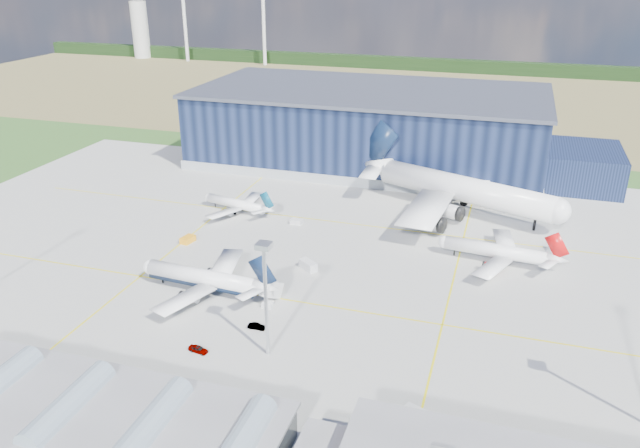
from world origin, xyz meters
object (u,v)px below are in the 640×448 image
Objects in this scene: gse_tug_a at (188,240)px; gse_van_a at (419,419)px; airliner_widebody at (466,176)px; gse_cart_a at (488,273)px; gse_cart_b at (297,222)px; light_mast_center at (265,282)px; airliner_regional at (236,199)px; gse_van_b at (308,265)px; airliner_navy at (202,269)px; airstair at (272,294)px; car_b at (257,326)px; airliner_red at (496,244)px; car_a at (198,349)px; hangar at (377,130)px.

gse_tug_a is 0.70× the size of gse_van_a.
airliner_widebody reaches higher than gse_cart_a.
gse_cart_a reaches higher than gse_cart_b.
airliner_widebody is at bearing 71.37° from light_mast_center.
airliner_regional reaches higher than gse_van_b.
airliner_navy reaches higher than gse_tug_a.
gse_van_a is 56.98m from gse_van_b.
gse_cart_a is (60.17, 26.58, -4.82)m from airliner_navy.
car_b is (1.20, -11.36, -1.17)m from airstair.
airliner_regional is (-73.67, 11.45, -0.99)m from airliner_red.
airliner_red reaches higher than car_b.
gse_tug_a is 35.27m from gse_van_b.
gse_van_a is (68.70, -51.11, 0.41)m from gse_tug_a.
light_mast_center is 0.92× the size of airliner_regional.
car_a is (-50.29, -47.90, -0.06)m from gse_cart_a.
airliner_widebody reaches higher than airliner_red.
airliner_regional is (-35.26, 63.45, -11.34)m from light_mast_center.
gse_van_b is (-3.71, 35.06, -14.33)m from light_mast_center.
airliner_widebody is (-10.41, 31.05, 6.01)m from airliner_red.
airliner_regional reaches higher than gse_van_a.
hangar is at bearing 151.65° from airliner_widebody.
airliner_navy is 25.88m from gse_van_b.
airstair is (0.63, -106.08, -9.86)m from hangar.
airliner_regional is 70.54m from car_a.
airliner_red is 7.93× the size of gse_tug_a.
airliner_red is (45.60, -72.80, -6.54)m from hangar.
gse_cart_b is 54.00m from car_b.
airstair is at bearing -89.66° from hangar.
gse_cart_a reaches higher than car_b.
gse_cart_b is (-53.04, 15.83, -0.01)m from gse_cart_a.
gse_cart_a is 42.31m from gse_van_b.
airliner_red is 56.04m from airstair.
airliner_red is 0.46× the size of airliner_widebody.
car_b is (-33.36, -75.69, -10.49)m from airliner_widebody.
gse_van_a is 1.02× the size of airstair.
gse_cart_b is 0.60× the size of airstair.
airliner_navy is at bearing 118.30° from airliner_regional.
car_a is at bearing -48.55° from gse_tug_a.
gse_tug_a is (-66.58, -42.73, -10.26)m from airliner_widebody.
airliner_regional is 53.19m from airstair.
light_mast_center is at bearing -86.70° from hangar.
airstair is at bearing 73.95° from gse_van_a.
gse_van_a is at bearing -141.62° from gse_cart_b.
car_a is at bearing -127.35° from gse_cart_a.
airliner_navy is at bearing 57.40° from car_b.
gse_cart_a is at bearing 49.91° from light_mast_center.
hangar is 4.26× the size of airliner_navy.
airliner_red is at bearing -147.04° from airliner_navy.
car_b is (17.29, -10.64, -4.96)m from airliner_navy.
gse_cart_b is (23.06, 20.08, -0.10)m from gse_tug_a.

